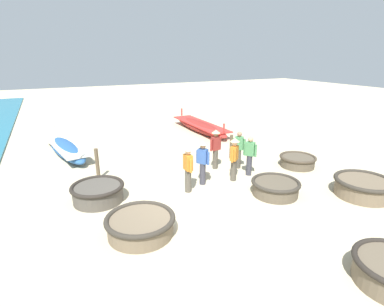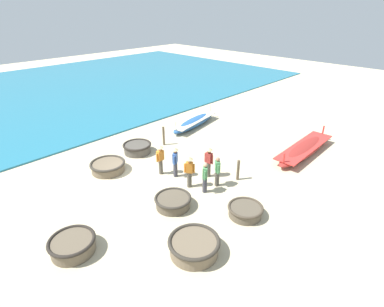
{
  "view_description": "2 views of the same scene",
  "coord_description": "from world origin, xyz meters",
  "px_view_note": "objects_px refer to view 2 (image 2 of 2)",
  "views": [
    {
      "loc": [
        -3.4,
        -7.33,
        4.57
      ],
      "look_at": [
        1.63,
        3.06,
        0.73
      ],
      "focal_mm": 28.0,
      "sensor_mm": 36.0,
      "label": 1
    },
    {
      "loc": [
        11.39,
        -7.42,
        8.16
      ],
      "look_at": [
        1.39,
        2.87,
        0.9
      ],
      "focal_mm": 28.0,
      "sensor_mm": 36.0,
      "label": 2
    }
  ],
  "objects_px": {
    "coracle_weathered": "(245,210)",
    "fisherman_crouching": "(189,170)",
    "coracle_beside_post": "(72,245)",
    "coracle_tilted": "(173,201)",
    "fisherman_by_coracle": "(217,171)",
    "coracle_front_right": "(194,246)",
    "fisherman_hauling": "(175,160)",
    "fisherman_with_hat": "(160,158)",
    "mooring_post_mid_beach": "(164,136)",
    "fisherman_standing_left": "(209,160)",
    "coracle_front_left": "(108,166)",
    "mooring_post_inland": "(238,170)",
    "long_boat_green_hull": "(194,122)",
    "fisherman_standing_right": "(205,177)",
    "long_boat_white_hull": "(304,149)",
    "coracle_far_left": "(137,148)"
  },
  "relations": [
    {
      "from": "coracle_front_left",
      "to": "long_boat_white_hull",
      "type": "height_order",
      "value": "long_boat_white_hull"
    },
    {
      "from": "fisherman_standing_left",
      "to": "coracle_front_left",
      "type": "bearing_deg",
      "value": -141.45
    },
    {
      "from": "fisherman_hauling",
      "to": "fisherman_crouching",
      "type": "xyz_separation_m",
      "value": [
        1.22,
        -0.2,
        0.0
      ]
    },
    {
      "from": "coracle_beside_post",
      "to": "fisherman_standing_left",
      "type": "xyz_separation_m",
      "value": [
        0.01,
        7.43,
        0.64
      ]
    },
    {
      "from": "coracle_beside_post",
      "to": "fisherman_standing_left",
      "type": "height_order",
      "value": "fisherman_standing_left"
    },
    {
      "from": "coracle_tilted",
      "to": "coracle_front_left",
      "type": "distance_m",
      "value": 4.83
    },
    {
      "from": "fisherman_standing_right",
      "to": "fisherman_crouching",
      "type": "height_order",
      "value": "fisherman_crouching"
    },
    {
      "from": "fisherman_standing_right",
      "to": "coracle_beside_post",
      "type": "bearing_deg",
      "value": -97.77
    },
    {
      "from": "fisherman_crouching",
      "to": "coracle_beside_post",
      "type": "bearing_deg",
      "value": -90.01
    },
    {
      "from": "coracle_tilted",
      "to": "fisherman_standing_left",
      "type": "distance_m",
      "value": 3.19
    },
    {
      "from": "fisherman_standing_right",
      "to": "fisherman_crouching",
      "type": "bearing_deg",
      "value": -167.82
    },
    {
      "from": "coracle_weathered",
      "to": "long_boat_white_hull",
      "type": "bearing_deg",
      "value": 96.9
    },
    {
      "from": "coracle_tilted",
      "to": "mooring_post_inland",
      "type": "relative_size",
      "value": 1.48
    },
    {
      "from": "coracle_tilted",
      "to": "coracle_beside_post",
      "type": "height_order",
      "value": "coracle_beside_post"
    },
    {
      "from": "coracle_weathered",
      "to": "long_boat_green_hull",
      "type": "relative_size",
      "value": 0.3
    },
    {
      "from": "coracle_front_right",
      "to": "fisherman_crouching",
      "type": "relative_size",
      "value": 1.14
    },
    {
      "from": "long_boat_white_hull",
      "to": "fisherman_standing_right",
      "type": "bearing_deg",
      "value": -102.13
    },
    {
      "from": "coracle_weathered",
      "to": "coracle_tilted",
      "type": "distance_m",
      "value": 3.17
    },
    {
      "from": "fisherman_hauling",
      "to": "fisherman_standing_right",
      "type": "distance_m",
      "value": 2.07
    },
    {
      "from": "fisherman_standing_right",
      "to": "fisherman_by_coracle",
      "type": "height_order",
      "value": "same"
    },
    {
      "from": "fisherman_standing_left",
      "to": "mooring_post_inland",
      "type": "bearing_deg",
      "value": 31.62
    },
    {
      "from": "coracle_far_left",
      "to": "fisherman_standing_right",
      "type": "xyz_separation_m",
      "value": [
        5.75,
        -0.3,
        0.52
      ]
    },
    {
      "from": "coracle_weathered",
      "to": "fisherman_crouching",
      "type": "relative_size",
      "value": 0.91
    },
    {
      "from": "fisherman_standing_right",
      "to": "mooring_post_mid_beach",
      "type": "xyz_separation_m",
      "value": [
        -5.45,
        2.16,
        -0.22
      ]
    },
    {
      "from": "coracle_tilted",
      "to": "fisherman_by_coracle",
      "type": "relative_size",
      "value": 1.05
    },
    {
      "from": "coracle_far_left",
      "to": "fisherman_hauling",
      "type": "distance_m",
      "value": 3.75
    },
    {
      "from": "fisherman_hauling",
      "to": "fisherman_crouching",
      "type": "relative_size",
      "value": 1.0
    },
    {
      "from": "fisherman_crouching",
      "to": "mooring_post_mid_beach",
      "type": "height_order",
      "value": "fisherman_crouching"
    },
    {
      "from": "coracle_far_left",
      "to": "fisherman_standing_right",
      "type": "relative_size",
      "value": 1.09
    },
    {
      "from": "coracle_weathered",
      "to": "coracle_far_left",
      "type": "distance_m",
      "value": 8.2
    },
    {
      "from": "coracle_tilted",
      "to": "fisherman_hauling",
      "type": "height_order",
      "value": "fisherman_hauling"
    },
    {
      "from": "fisherman_crouching",
      "to": "long_boat_white_hull",
      "type": "bearing_deg",
      "value": 72.03
    },
    {
      "from": "long_boat_white_hull",
      "to": "fisherman_standing_left",
      "type": "relative_size",
      "value": 3.51
    },
    {
      "from": "mooring_post_mid_beach",
      "to": "fisherman_by_coracle",
      "type": "bearing_deg",
      "value": -13.46
    },
    {
      "from": "coracle_front_right",
      "to": "fisherman_crouching",
      "type": "distance_m",
      "value": 4.44
    },
    {
      "from": "long_boat_white_hull",
      "to": "fisherman_with_hat",
      "type": "height_order",
      "value": "fisherman_with_hat"
    },
    {
      "from": "coracle_weathered",
      "to": "mooring_post_mid_beach",
      "type": "distance_m",
      "value": 8.22
    },
    {
      "from": "coracle_front_left",
      "to": "coracle_far_left",
      "type": "bearing_deg",
      "value": 105.77
    },
    {
      "from": "coracle_beside_post",
      "to": "fisherman_standing_right",
      "type": "bearing_deg",
      "value": 82.23
    },
    {
      "from": "coracle_front_right",
      "to": "fisherman_standing_right",
      "type": "height_order",
      "value": "fisherman_standing_right"
    },
    {
      "from": "coracle_tilted",
      "to": "coracle_front_left",
      "type": "height_order",
      "value": "coracle_front_left"
    },
    {
      "from": "fisherman_standing_right",
      "to": "coracle_far_left",
      "type": "bearing_deg",
      "value": 176.97
    },
    {
      "from": "mooring_post_inland",
      "to": "fisherman_with_hat",
      "type": "bearing_deg",
      "value": -144.34
    },
    {
      "from": "coracle_far_left",
      "to": "fisherman_crouching",
      "type": "xyz_separation_m",
      "value": [
        4.91,
        -0.49,
        0.64
      ]
    },
    {
      "from": "coracle_front_right",
      "to": "fisherman_standing_left",
      "type": "distance_m",
      "value": 5.48
    },
    {
      "from": "fisherman_by_coracle",
      "to": "mooring_post_mid_beach",
      "type": "height_order",
      "value": "fisherman_by_coracle"
    },
    {
      "from": "fisherman_hauling",
      "to": "fisherman_with_hat",
      "type": "bearing_deg",
      "value": -154.85
    },
    {
      "from": "coracle_front_right",
      "to": "coracle_beside_post",
      "type": "xyz_separation_m",
      "value": [
        -3.21,
        -3.02,
        -0.02
      ]
    },
    {
      "from": "fisherman_by_coracle",
      "to": "fisherman_hauling",
      "type": "bearing_deg",
      "value": -158.78
    },
    {
      "from": "fisherman_with_hat",
      "to": "mooring_post_mid_beach",
      "type": "distance_m",
      "value": 3.64
    }
  ]
}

